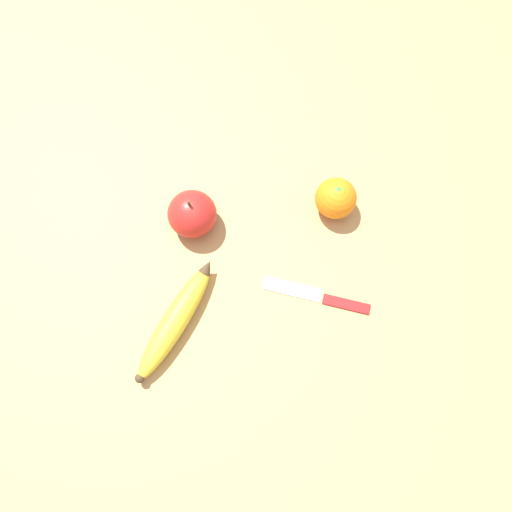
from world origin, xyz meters
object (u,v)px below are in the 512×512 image
(banana, at_px, (176,320))
(apple, at_px, (192,214))
(paring_knife, at_px, (321,298))
(orange, at_px, (336,198))

(banana, relative_size, apple, 2.21)
(banana, height_order, paring_knife, banana)
(banana, xyz_separation_m, paring_knife, (0.22, -0.06, -0.02))
(orange, height_order, apple, apple)
(banana, xyz_separation_m, apple, (0.09, 0.15, 0.02))
(banana, distance_m, paring_knife, 0.23)
(banana, distance_m, apple, 0.17)
(orange, distance_m, paring_knife, 0.16)
(banana, height_order, apple, apple)
(banana, height_order, orange, orange)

